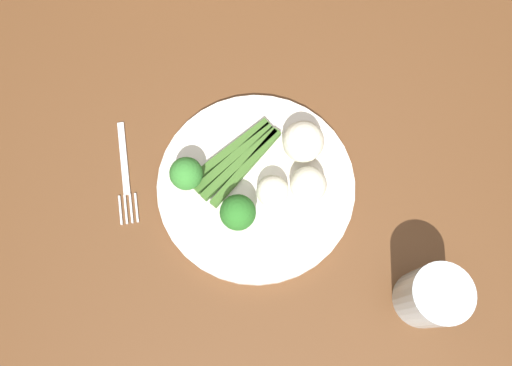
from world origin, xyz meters
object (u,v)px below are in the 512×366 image
plate (256,186)px  fork (125,173)px  cauliflower_back (272,191)px  dining_table (298,178)px  broccoli_back_right (238,213)px  asparagus_bundle (237,160)px  water_glass (432,296)px  cauliflower_near_fork (308,185)px  broccoli_near_center (186,175)px  cauliflower_right (304,141)px

plate → fork: (0.19, -0.07, -0.01)m
plate → cauliflower_back: (-0.02, 0.02, 0.03)m
dining_table → broccoli_back_right: 0.20m
dining_table → asparagus_bundle: bearing=-8.1°
plate → cauliflower_back: 0.04m
water_glass → broccoli_back_right: bearing=-36.7°
dining_table → cauliflower_near_fork: cauliflower_near_fork is taller
broccoli_back_right → cauliflower_back: bearing=-157.4°
asparagus_bundle → broccoli_back_right: size_ratio=2.47×
broccoli_back_right → fork: size_ratio=0.38×
broccoli_near_center → water_glass: size_ratio=0.61×
dining_table → fork: bearing=-8.1°
cauliflower_near_fork → broccoli_near_center: bearing=-16.8°
cauliflower_near_fork → fork: size_ratio=0.32×
broccoli_back_right → cauliflower_back: broccoli_back_right is taller
broccoli_back_right → water_glass: 0.28m
cauliflower_back → fork: cauliflower_back is taller
dining_table → broccoli_back_right: size_ratio=21.34×
broccoli_back_right → fork: bearing=-35.9°
broccoli_back_right → cauliflower_near_fork: 0.11m
asparagus_bundle → cauliflower_right: (-0.10, 0.00, 0.02)m
water_glass → plate: bearing=-48.5°
broccoli_back_right → dining_table: bearing=-147.9°
fork → water_glass: (-0.38, 0.28, 0.05)m
asparagus_bundle → cauliflower_near_fork: size_ratio=2.90×
cauliflower_right → plate: bearing=25.6°
cauliflower_near_fork → fork: 0.28m
broccoli_near_center → fork: bearing=-23.4°
plate → broccoli_near_center: 0.11m
dining_table → cauliflower_back: 0.15m
cauliflower_back → cauliflower_near_fork: (-0.05, 0.00, 0.00)m
cauliflower_back → water_glass: 0.26m
cauliflower_near_fork → cauliflower_right: (-0.01, -0.06, 0.00)m
broccoli_back_right → cauliflower_back: (-0.06, -0.02, -0.01)m
cauliflower_right → fork: bearing=-5.6°
asparagus_bundle → water_glass: water_glass is taller
plate → fork: bearing=-18.9°
plate → broccoli_back_right: size_ratio=4.74×
plate → cauliflower_near_fork: cauliflower_near_fork is taller
plate → fork: 0.20m
water_glass → cauliflower_near_fork: bearing=-57.9°
plate → cauliflower_right: bearing=-154.4°
fork → cauliflower_near_fork: bearing=74.1°
dining_table → broccoli_back_right: bearing=32.1°
broccoli_back_right → water_glass: water_glass is taller
cauliflower_near_fork → water_glass: 0.22m
dining_table → broccoli_back_right: (0.12, 0.07, 0.14)m
plate → cauliflower_right: 0.10m
asparagus_bundle → cauliflower_near_fork: cauliflower_near_fork is taller
broccoli_near_center → cauliflower_right: cauliflower_right is taller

